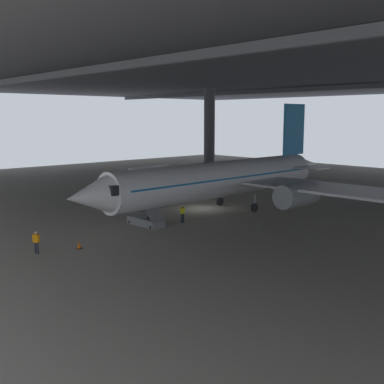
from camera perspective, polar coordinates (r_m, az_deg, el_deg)
The scene contains 7 objects.
ground_plane at distance 51.96m, azimuth 1.18°, elevation -1.98°, with size 110.00×110.00×0.00m, color gray.
hangar_structure at distance 61.62m, azimuth 10.75°, elevation 13.80°, with size 121.00×99.00×15.86m.
airplane_main at distance 50.11m, azimuth 3.85°, elevation 1.58°, with size 35.08×36.44×11.43m.
boarding_stairs at distance 44.13m, azimuth -5.60°, elevation -3.01°, with size 4.23×1.62×4.65m.
crew_worker_near_nose at distance 36.54m, azimuth -18.12°, elevation -5.58°, with size 0.42×0.41×1.67m.
crew_worker_by_stairs at distance 44.85m, azimuth -1.14°, elevation -2.46°, with size 0.25×0.55×1.71m.
traffic_cone_orange at distance 37.24m, azimuth -13.35°, elevation -6.16°, with size 0.36×0.36×0.60m.
Camera 1 is at (36.89, -35.26, 9.81)m, focal length 44.62 mm.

